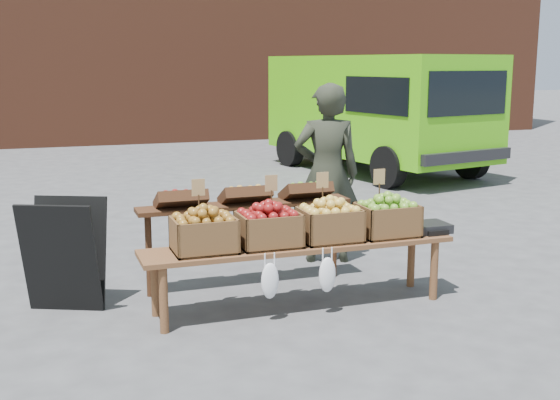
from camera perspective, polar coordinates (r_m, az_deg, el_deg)
name	(u,v)px	position (r m, az deg, el deg)	size (l,w,h in m)	color
ground	(387,300)	(6.36, 8.66, -8.03)	(80.00, 80.00, 0.00)	#4B4B4D
delivery_van	(376,115)	(13.58, 7.84, 6.89)	(2.26, 4.92, 2.20)	#51C10E
vendor	(327,174)	(7.32, 3.83, 2.16)	(0.68, 0.45, 1.87)	#282C20
chalkboard_sign	(65,255)	(6.20, -17.11, -4.26)	(0.64, 0.35, 0.97)	black
back_table	(245,232)	(6.54, -2.83, -2.63)	(2.10, 0.44, 1.04)	#3A2011
display_bench	(299,275)	(6.03, 1.58, -6.14)	(2.70, 0.56, 0.57)	brown
crate_golden_apples	(204,235)	(5.68, -6.20, -2.83)	(0.50, 0.40, 0.28)	#A46E26
crate_russet_pears	(269,230)	(5.83, -0.93, -2.41)	(0.50, 0.40, 0.28)	#6B0405
crate_red_apples	(330,225)	(6.02, 4.05, -2.01)	(0.50, 0.40, 0.28)	gold
crate_green_apples	(387,220)	(6.25, 8.69, -1.61)	(0.50, 0.40, 0.28)	#4C7F1A
weighing_scale	(429,227)	(6.48, 11.99, -2.18)	(0.34, 0.30, 0.08)	black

